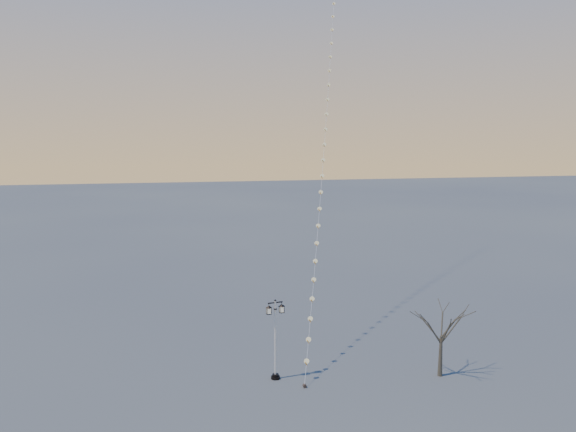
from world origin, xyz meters
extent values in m
plane|color=#4F5150|center=(0.00, 0.00, 0.00)|extent=(300.00, 300.00, 0.00)
cylinder|color=black|center=(-0.75, 1.88, 0.07)|extent=(0.52, 0.52, 0.15)
cylinder|color=black|center=(-0.75, 1.88, 0.21)|extent=(0.37, 0.37, 0.13)
cylinder|color=silver|center=(-0.75, 1.88, 2.44)|extent=(0.12, 0.12, 4.33)
cylinder|color=black|center=(-0.75, 1.88, 4.10)|extent=(0.18, 0.18, 0.06)
cube|color=black|center=(-0.75, 1.88, 4.46)|extent=(0.87, 0.20, 0.06)
sphere|color=black|center=(-0.75, 1.88, 4.57)|extent=(0.13, 0.13, 0.13)
pyramid|color=black|center=(-1.13, 1.81, 4.33)|extent=(0.41, 0.41, 0.13)
cube|color=beige|center=(-1.13, 1.81, 4.04)|extent=(0.24, 0.24, 0.31)
cube|color=black|center=(-1.13, 1.81, 3.87)|extent=(0.28, 0.28, 0.04)
pyramid|color=black|center=(-0.37, 1.94, 4.33)|extent=(0.41, 0.41, 0.13)
cube|color=beige|center=(-0.37, 1.94, 4.04)|extent=(0.24, 0.24, 0.31)
cube|color=black|center=(-0.37, 1.94, 3.87)|extent=(0.28, 0.28, 0.04)
cone|color=#3F392B|center=(8.59, 0.19, 1.18)|extent=(0.28, 0.28, 2.37)
cylinder|color=#37291F|center=(0.58, 0.35, 0.10)|extent=(0.20, 0.20, 0.20)
cylinder|color=black|center=(0.58, 0.35, 0.12)|extent=(0.03, 0.03, 0.25)
cone|color=orange|center=(6.62, 16.79, 18.93)|extent=(0.08, 0.08, 0.28)
cylinder|color=white|center=(0.58, 0.35, 0.60)|extent=(0.02, 0.02, 0.79)
camera|label=1|loc=(-7.14, -29.64, 13.70)|focal=36.94mm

